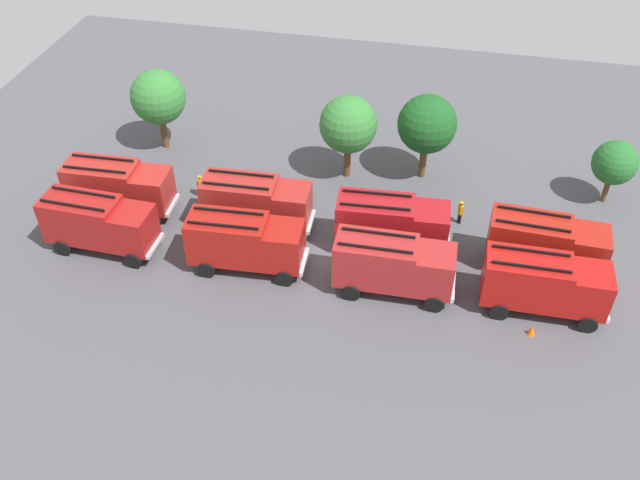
{
  "coord_description": "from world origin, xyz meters",
  "views": [
    {
      "loc": [
        6.95,
        -32.17,
        29.57
      ],
      "look_at": [
        0.0,
        0.0,
        1.4
      ],
      "focal_mm": 38.82,
      "sensor_mm": 36.0,
      "label": 1
    }
  ],
  "objects_px": {
    "fire_truck_3": "(544,283)",
    "tree_3": "(615,163)",
    "firefighter_1": "(201,185)",
    "fire_truck_5": "(256,202)",
    "fire_truck_1": "(245,241)",
    "traffic_cone_1": "(170,192)",
    "fire_truck_4": "(118,186)",
    "fire_truck_6": "(391,222)",
    "traffic_cone_0": "(532,330)",
    "tree_2": "(427,124)",
    "fire_truck_0": "(99,222)",
    "fire_truck_2": "(393,264)",
    "fire_truck_7": "(546,243)",
    "firefighter_0": "(461,211)",
    "tree_0": "(158,97)",
    "tree_1": "(348,125)"
  },
  "relations": [
    {
      "from": "firefighter_1",
      "to": "fire_truck_0",
      "type": "bearing_deg",
      "value": -84.08
    },
    {
      "from": "fire_truck_3",
      "to": "fire_truck_1",
      "type": "bearing_deg",
      "value": 179.82
    },
    {
      "from": "tree_2",
      "to": "tree_3",
      "type": "height_order",
      "value": "tree_2"
    },
    {
      "from": "fire_truck_1",
      "to": "traffic_cone_0",
      "type": "height_order",
      "value": "fire_truck_1"
    },
    {
      "from": "fire_truck_5",
      "to": "tree_2",
      "type": "xyz_separation_m",
      "value": [
        10.13,
        8.35,
        2.19
      ]
    },
    {
      "from": "fire_truck_4",
      "to": "traffic_cone_0",
      "type": "distance_m",
      "value": 28.0
    },
    {
      "from": "fire_truck_2",
      "to": "fire_truck_7",
      "type": "distance_m",
      "value": 9.64
    },
    {
      "from": "fire_truck_4",
      "to": "fire_truck_6",
      "type": "height_order",
      "value": "same"
    },
    {
      "from": "fire_truck_3",
      "to": "tree_1",
      "type": "distance_m",
      "value": 17.58
    },
    {
      "from": "fire_truck_3",
      "to": "fire_truck_2",
      "type": "bearing_deg",
      "value": -178.81
    },
    {
      "from": "fire_truck_7",
      "to": "fire_truck_4",
      "type": "bearing_deg",
      "value": -177.43
    },
    {
      "from": "firefighter_1",
      "to": "fire_truck_5",
      "type": "bearing_deg",
      "value": 10.8
    },
    {
      "from": "fire_truck_6",
      "to": "tree_0",
      "type": "xyz_separation_m",
      "value": [
        -18.72,
        8.36,
        2.12
      ]
    },
    {
      "from": "traffic_cone_0",
      "to": "firefighter_0",
      "type": "bearing_deg",
      "value": 116.44
    },
    {
      "from": "fire_truck_6",
      "to": "fire_truck_7",
      "type": "height_order",
      "value": "same"
    },
    {
      "from": "fire_truck_4",
      "to": "traffic_cone_1",
      "type": "distance_m",
      "value": 3.91
    },
    {
      "from": "traffic_cone_0",
      "to": "tree_0",
      "type": "bearing_deg",
      "value": 153.06
    },
    {
      "from": "fire_truck_0",
      "to": "tree_1",
      "type": "xyz_separation_m",
      "value": [
        13.82,
        11.39,
        2.12
      ]
    },
    {
      "from": "fire_truck_5",
      "to": "fire_truck_7",
      "type": "height_order",
      "value": "same"
    },
    {
      "from": "fire_truck_1",
      "to": "firefighter_1",
      "type": "xyz_separation_m",
      "value": [
        -5.3,
        6.46,
        -1.2
      ]
    },
    {
      "from": "fire_truck_5",
      "to": "tree_3",
      "type": "xyz_separation_m",
      "value": [
        22.95,
        8.01,
        1.03
      ]
    },
    {
      "from": "fire_truck_3",
      "to": "traffic_cone_0",
      "type": "xyz_separation_m",
      "value": [
        -0.39,
        -2.07,
        -1.83
      ]
    },
    {
      "from": "fire_truck_3",
      "to": "tree_2",
      "type": "bearing_deg",
      "value": 123.02
    },
    {
      "from": "fire_truck_4",
      "to": "tree_0",
      "type": "distance_m",
      "value": 8.61
    },
    {
      "from": "fire_truck_3",
      "to": "tree_3",
      "type": "distance_m",
      "value": 12.8
    },
    {
      "from": "firefighter_0",
      "to": "tree_2",
      "type": "xyz_separation_m",
      "value": [
        -3.06,
        4.97,
        3.39
      ]
    },
    {
      "from": "fire_truck_5",
      "to": "tree_1",
      "type": "relative_size",
      "value": 1.15
    },
    {
      "from": "fire_truck_0",
      "to": "fire_truck_2",
      "type": "bearing_deg",
      "value": 2.17
    },
    {
      "from": "fire_truck_5",
      "to": "fire_truck_3",
      "type": "bearing_deg",
      "value": -14.31
    },
    {
      "from": "firefighter_1",
      "to": "tree_2",
      "type": "bearing_deg",
      "value": 59.6
    },
    {
      "from": "fire_truck_0",
      "to": "firefighter_1",
      "type": "distance_m",
      "value": 7.98
    },
    {
      "from": "firefighter_1",
      "to": "traffic_cone_0",
      "type": "relative_size",
      "value": 2.63
    },
    {
      "from": "tree_3",
      "to": "fire_truck_2",
      "type": "bearing_deg",
      "value": -137.94
    },
    {
      "from": "fire_truck_0",
      "to": "fire_truck_4",
      "type": "bearing_deg",
      "value": 98.82
    },
    {
      "from": "fire_truck_1",
      "to": "fire_truck_5",
      "type": "xyz_separation_m",
      "value": [
        -0.45,
        3.92,
        0.0
      ]
    },
    {
      "from": "fire_truck_2",
      "to": "fire_truck_7",
      "type": "height_order",
      "value": "same"
    },
    {
      "from": "firefighter_1",
      "to": "tree_1",
      "type": "bearing_deg",
      "value": 64.69
    },
    {
      "from": "tree_1",
      "to": "traffic_cone_1",
      "type": "bearing_deg",
      "value": -156.68
    },
    {
      "from": "fire_truck_7",
      "to": "traffic_cone_1",
      "type": "height_order",
      "value": "fire_truck_7"
    },
    {
      "from": "fire_truck_7",
      "to": "tree_3",
      "type": "relative_size",
      "value": 1.54
    },
    {
      "from": "fire_truck_3",
      "to": "tree_1",
      "type": "height_order",
      "value": "tree_1"
    },
    {
      "from": "traffic_cone_0",
      "to": "fire_truck_5",
      "type": "bearing_deg",
      "value": 161.67
    },
    {
      "from": "tree_1",
      "to": "traffic_cone_1",
      "type": "distance_m",
      "value": 13.49
    },
    {
      "from": "tree_0",
      "to": "tree_2",
      "type": "xyz_separation_m",
      "value": [
        19.91,
        0.23,
        0.08
      ]
    },
    {
      "from": "fire_truck_2",
      "to": "traffic_cone_0",
      "type": "relative_size",
      "value": 11.21
    },
    {
      "from": "tree_0",
      "to": "tree_2",
      "type": "height_order",
      "value": "tree_2"
    },
    {
      "from": "fire_truck_1",
      "to": "traffic_cone_1",
      "type": "bearing_deg",
      "value": 137.69
    },
    {
      "from": "fire_truck_5",
      "to": "traffic_cone_1",
      "type": "bearing_deg",
      "value": 160.51
    },
    {
      "from": "fire_truck_1",
      "to": "tree_2",
      "type": "distance_m",
      "value": 15.79
    },
    {
      "from": "fire_truck_6",
      "to": "traffic_cone_1",
      "type": "distance_m",
      "value": 16.32
    }
  ]
}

